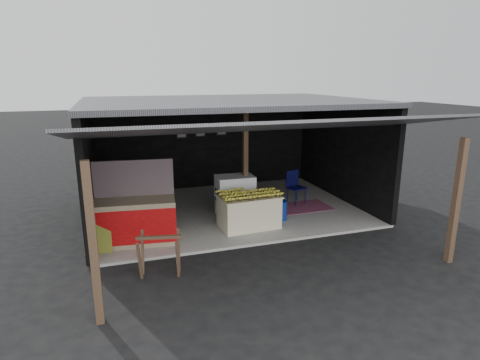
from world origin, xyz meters
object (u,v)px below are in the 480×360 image
object	(u,v)px
plastic_chair	(294,184)
water_barrel	(281,211)
banana_table	(249,211)
neighbor_stall	(135,219)
white_crate	(235,196)
sawhorse	(160,251)

from	to	relation	value
plastic_chair	water_barrel	bearing A→B (deg)	-144.36
banana_table	neighbor_stall	bearing A→B (deg)	178.42
white_crate	neighbor_stall	world-z (taller)	neighbor_stall
banana_table	plastic_chair	distance (m)	2.36
water_barrel	plastic_chair	world-z (taller)	plastic_chair
water_barrel	white_crate	bearing A→B (deg)	145.86
neighbor_stall	sawhorse	distance (m)	1.67
neighbor_stall	water_barrel	distance (m)	3.60
plastic_chair	banana_table	bearing A→B (deg)	-158.91
white_crate	sawhorse	bearing A→B (deg)	-129.43
banana_table	white_crate	distance (m)	0.91
neighbor_stall	white_crate	bearing A→B (deg)	27.62
sawhorse	banana_table	bearing A→B (deg)	48.66
white_crate	water_barrel	xyz separation A→B (m)	(1.00, -0.68, -0.30)
banana_table	white_crate	size ratio (longest dim) A/B	1.40
banana_table	neighbor_stall	distance (m)	2.65
white_crate	neighbor_stall	distance (m)	2.76
water_barrel	sawhorse	bearing A→B (deg)	-149.08
water_barrel	neighbor_stall	bearing A→B (deg)	-174.94
water_barrel	plastic_chair	size ratio (longest dim) A/B	0.50
neighbor_stall	water_barrel	bearing A→B (deg)	11.64
banana_table	neighbor_stall	xyz separation A→B (m)	(-2.65, -0.09, 0.13)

